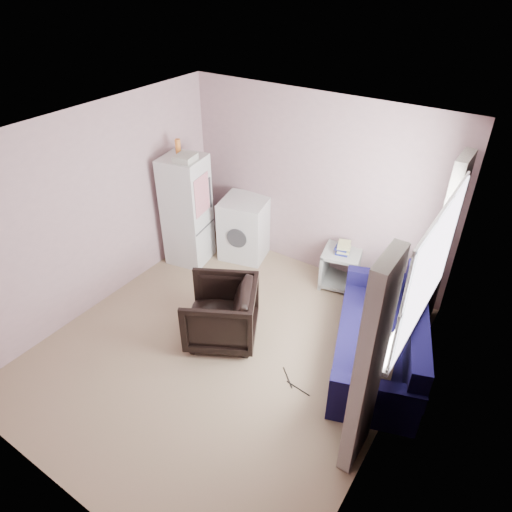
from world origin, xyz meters
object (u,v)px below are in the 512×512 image
(washing_machine, at_px, (245,227))
(sofa, at_px, (383,342))
(armchair, at_px, (221,310))
(side_table, at_px, (341,265))
(fridge, at_px, (187,210))

(washing_machine, relative_size, sofa, 0.44)
(armchair, bearing_deg, side_table, 129.04)
(washing_machine, xyz_separation_m, side_table, (1.53, 0.09, -0.16))
(washing_machine, height_order, sofa, washing_machine)
(side_table, distance_m, sofa, 1.48)
(armchair, relative_size, sofa, 0.39)
(armchair, distance_m, side_table, 1.88)
(fridge, xyz_separation_m, sofa, (3.14, -0.44, -0.50))
(fridge, height_order, washing_machine, fridge)
(armchair, bearing_deg, washing_machine, 177.68)
(sofa, bearing_deg, armchair, -178.09)
(armchair, distance_m, washing_machine, 1.83)
(washing_machine, distance_m, sofa, 2.72)
(armchair, xyz_separation_m, side_table, (0.73, 1.74, -0.10))
(armchair, height_order, sofa, sofa)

